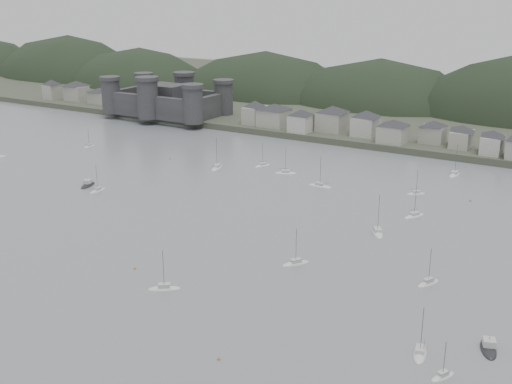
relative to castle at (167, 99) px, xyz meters
The scene contains 10 objects.
ground 216.45m from the castle, 56.28° to the right, with size 900.00×900.00×0.00m, color slate.
far_shore_land 166.61m from the castle, 43.83° to the left, with size 900.00×250.00×3.00m, color #383D2D.
forested_ridge 155.26m from the castle, 35.67° to the left, with size 851.55×103.94×102.57m.
castle is the anchor object (origin of this frame).
waterfront_town 170.64m from the castle, ahead, with size 451.48×28.46×12.92m.
sailboat_lead 132.48m from the castle, 62.32° to the right, with size 2.56×7.63×10.40m.
moored_fleet 162.30m from the castle, 41.92° to the right, with size 265.95×147.89×13.47m.
motor_launch_near 255.70m from the castle, 37.02° to the right, with size 5.71×9.12×4.04m.
motor_launch_far 126.50m from the castle, 64.85° to the right, with size 5.78×9.40×4.10m.
mooring_buoys 170.21m from the castle, 49.17° to the right, with size 133.79×125.62×0.70m.
Camera 1 is at (102.18, -95.05, 69.38)m, focal length 45.04 mm.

